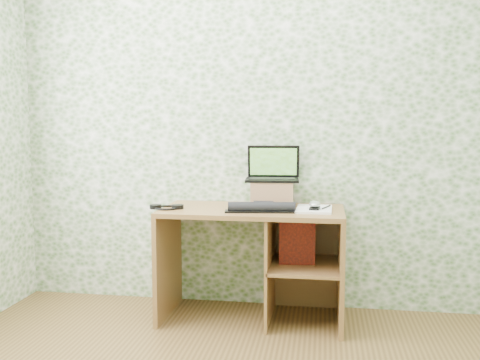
% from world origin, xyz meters
% --- Properties ---
extents(wall_back, '(3.50, 0.00, 3.50)m').
position_xyz_m(wall_back, '(0.00, 1.75, 1.30)').
color(wall_back, white).
rests_on(wall_back, ground).
extents(desk, '(1.20, 0.60, 0.75)m').
position_xyz_m(desk, '(0.08, 1.47, 0.48)').
color(desk, brown).
rests_on(desk, floor).
extents(riser, '(0.30, 0.26, 0.17)m').
position_xyz_m(riser, '(0.11, 1.58, 0.83)').
color(riser, '#936242').
rests_on(riser, desk).
extents(laptop, '(0.38, 0.28, 0.24)m').
position_xyz_m(laptop, '(0.11, 1.62, 0.98)').
color(laptop, black).
rests_on(laptop, riser).
extents(keyboard, '(0.47, 0.29, 0.07)m').
position_xyz_m(keyboard, '(0.08, 1.37, 0.77)').
color(keyboard, black).
rests_on(keyboard, desk).
extents(headphones, '(0.23, 0.18, 0.03)m').
position_xyz_m(headphones, '(-0.56, 1.35, 0.76)').
color(headphones, black).
rests_on(headphones, desk).
extents(notepad, '(0.23, 0.33, 0.01)m').
position_xyz_m(notepad, '(0.41, 1.44, 0.76)').
color(notepad, white).
rests_on(notepad, desk).
extents(mouse, '(0.08, 0.12, 0.04)m').
position_xyz_m(mouse, '(0.41, 1.39, 0.78)').
color(mouse, '#B6B6B9').
rests_on(mouse, notepad).
extents(pen, '(0.06, 0.15, 0.01)m').
position_xyz_m(pen, '(0.48, 1.46, 0.77)').
color(pen, black).
rests_on(pen, notepad).
extents(red_box, '(0.24, 0.09, 0.28)m').
position_xyz_m(red_box, '(0.30, 1.44, 0.53)').
color(red_box, '#9E1D0E').
rests_on(red_box, desk).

